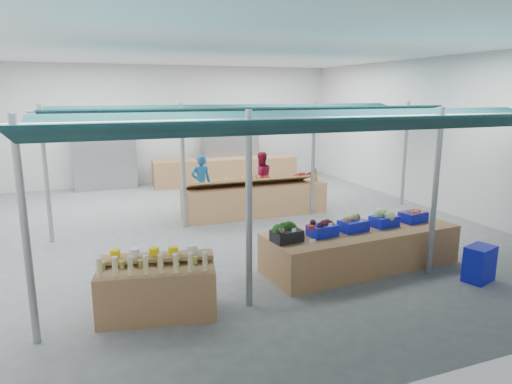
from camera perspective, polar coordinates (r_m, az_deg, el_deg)
floor at (r=11.15m, az=-3.23°, el=-4.58°), size 13.00×13.00×0.00m
hall at (r=12.07m, az=-5.54°, el=9.44°), size 13.00×13.00×13.00m
pole_grid at (r=9.43m, az=4.31°, el=3.59°), size 10.00×4.60×3.00m
awnings at (r=9.34m, az=4.41°, el=9.48°), size 9.50×7.08×0.30m
back_shelving_left at (r=16.33m, az=-18.37°, el=3.80°), size 2.00×0.50×2.00m
back_shelving_right at (r=17.15m, az=-3.16°, el=4.78°), size 2.00×0.50×2.00m
bottle_shelf at (r=7.03m, az=-12.24°, el=-11.62°), size 1.81×1.33×1.03m
veg_counter at (r=8.90m, az=13.00°, el=-6.84°), size 3.83×1.51×0.73m
fruit_counter at (r=12.26m, az=-0.10°, el=-0.99°), size 3.88×0.93×0.83m
far_counter at (r=16.59m, az=-3.84°, el=2.65°), size 5.21×1.37×0.93m
crate_stack at (r=8.95m, az=26.14°, el=-8.05°), size 0.61×0.51×0.63m
vendor_left at (r=12.86m, az=-6.87°, el=1.18°), size 0.57×0.37×1.55m
vendor_right at (r=13.41m, az=0.59°, el=1.73°), size 0.76×0.59×1.55m
crate_broccoli at (r=7.87m, az=3.87°, el=-5.07°), size 0.54×0.44×0.35m
crate_beets at (r=8.25m, az=8.31°, el=-4.55°), size 0.54×0.44×0.29m
crate_celeriac at (r=8.62m, az=12.08°, el=-3.86°), size 0.54×0.44×0.31m
crate_cabbage at (r=9.07m, az=15.75°, el=-3.17°), size 0.54×0.44×0.35m
crate_carrots at (r=9.57m, az=19.05°, el=-2.88°), size 0.54×0.44×0.29m
sparrow at (r=7.66m, az=3.26°, el=-4.85°), size 0.12×0.09×0.11m
pole_ribbon at (r=7.47m, az=6.90°, el=-4.55°), size 0.12×0.12×0.28m
apple_heap_yellow at (r=11.76m, az=-4.14°, el=1.30°), size 1.90×0.71×0.27m
apple_heap_red at (r=12.36m, az=3.46°, el=1.85°), size 1.50×0.71×0.27m
pineapple at (r=12.79m, az=7.41°, el=2.19°), size 0.14×0.14×0.39m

